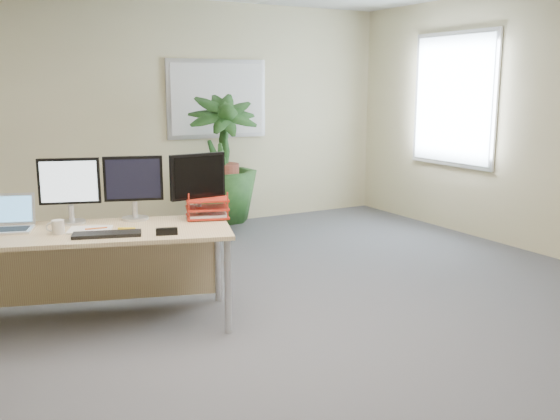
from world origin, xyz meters
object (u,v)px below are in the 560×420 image
monitor_right (134,184)px  floor_plant (222,170)px  laptop (8,221)px  monitor_left (70,186)px  desk (101,246)px

monitor_right → floor_plant: bearing=51.2°
laptop → floor_plant: bearing=37.2°
monitor_left → monitor_right: bearing=-12.4°
desk → monitor_left: monitor_left is taller
monitor_left → monitor_right: same height
monitor_right → monitor_left: bearing=167.6°
desk → monitor_left: (-0.16, 0.21, 0.43)m
desk → monitor_left: bearing=126.9°
floor_plant → monitor_right: (-1.61, -2.00, 0.24)m
floor_plant → laptop: floor_plant is taller
desk → floor_plant: (1.90, 2.11, 0.19)m
floor_plant → laptop: bearing=-142.8°
floor_plant → monitor_right: size_ratio=3.08×
monitor_right → desk: bearing=-159.6°
floor_plant → monitor_left: 2.81m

